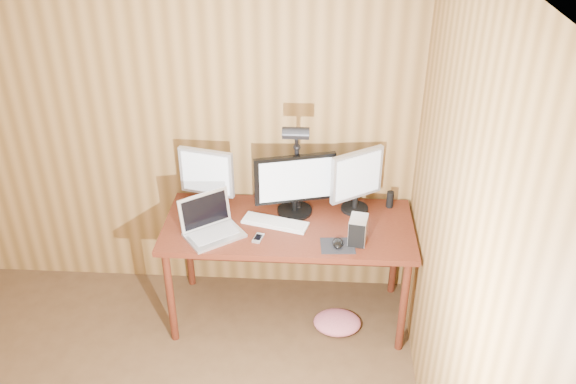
# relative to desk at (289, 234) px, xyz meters

# --- Properties ---
(room_shell) EXTENTS (4.00, 4.00, 4.00)m
(room_shell) POSITION_rel_desk_xyz_m (-0.93, -1.70, 0.62)
(room_shell) COLOR #51361E
(room_shell) RESTS_ON ground
(desk) EXTENTS (1.60, 0.70, 0.75)m
(desk) POSITION_rel_desk_xyz_m (0.00, 0.00, 0.00)
(desk) COLOR #4E1D10
(desk) RESTS_ON floor
(monitor_center) EXTENTS (0.52, 0.23, 0.42)m
(monitor_center) POSITION_rel_desk_xyz_m (0.03, 0.08, 0.34)
(monitor_center) COLOR black
(monitor_center) RESTS_ON desk
(monitor_left) EXTENTS (0.37, 0.17, 0.42)m
(monitor_left) POSITION_rel_desk_xyz_m (-0.55, 0.12, 0.35)
(monitor_left) COLOR black
(monitor_left) RESTS_ON desk
(monitor_right) EXTENTS (0.34, 0.24, 0.43)m
(monitor_right) POSITION_rel_desk_xyz_m (0.43, 0.13, 0.35)
(monitor_right) COLOR black
(monitor_right) RESTS_ON desk
(laptop) EXTENTS (0.43, 0.41, 0.24)m
(laptop) POSITION_rel_desk_xyz_m (-0.48, -0.20, 0.18)
(laptop) COLOR silver
(laptop) RESTS_ON desk
(keyboard) EXTENTS (0.44, 0.23, 0.02)m
(keyboard) POSITION_rel_desk_xyz_m (-0.09, -0.07, 0.13)
(keyboard) COLOR white
(keyboard) RESTS_ON desk
(mousepad) EXTENTS (0.22, 0.18, 0.00)m
(mousepad) POSITION_rel_desk_xyz_m (0.31, -0.29, 0.12)
(mousepad) COLOR black
(mousepad) RESTS_ON desk
(mouse) EXTENTS (0.08, 0.11, 0.04)m
(mouse) POSITION_rel_desk_xyz_m (0.31, -0.29, 0.14)
(mouse) COLOR black
(mouse) RESTS_ON mousepad
(hard_drive) EXTENTS (0.13, 0.17, 0.17)m
(hard_drive) POSITION_rel_desk_xyz_m (0.43, -0.23, 0.20)
(hard_drive) COLOR silver
(hard_drive) RESTS_ON desk
(phone) EXTENTS (0.07, 0.11, 0.01)m
(phone) POSITION_rel_desk_xyz_m (-0.18, -0.25, 0.13)
(phone) COLOR silver
(phone) RESTS_ON desk
(speaker) EXTENTS (0.05, 0.05, 0.11)m
(speaker) POSITION_rel_desk_xyz_m (0.66, 0.18, 0.18)
(speaker) COLOR black
(speaker) RESTS_ON desk
(desk_lamp) EXTENTS (0.16, 0.23, 0.70)m
(desk_lamp) POSITION_rel_desk_xyz_m (0.04, 0.04, 0.56)
(desk_lamp) COLOR black
(desk_lamp) RESTS_ON desk
(fabric_pile) EXTENTS (0.33, 0.27, 0.10)m
(fabric_pile) POSITION_rel_desk_xyz_m (0.34, -0.20, -0.58)
(fabric_pile) COLOR #CE6372
(fabric_pile) RESTS_ON floor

